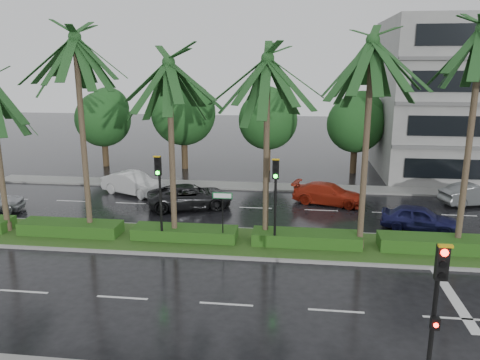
# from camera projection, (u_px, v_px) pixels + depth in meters

# --- Properties ---
(ground) EXTENTS (120.00, 120.00, 0.00)m
(ground) POSITION_uv_depth(u_px,v_px,m) (242.00, 252.00, 22.10)
(ground) COLOR black
(ground) RESTS_ON ground
(far_sidewalk) EXTENTS (40.00, 2.00, 0.12)m
(far_sidewalk) POSITION_uv_depth(u_px,v_px,m) (262.00, 186.00, 33.64)
(far_sidewalk) COLOR gray
(far_sidewalk) RESTS_ON ground
(median) EXTENTS (36.00, 4.00, 0.15)m
(median) POSITION_uv_depth(u_px,v_px,m) (245.00, 242.00, 23.04)
(median) COLOR gray
(median) RESTS_ON ground
(hedge) EXTENTS (35.20, 1.40, 0.60)m
(hedge) POSITION_uv_depth(u_px,v_px,m) (245.00, 235.00, 22.95)
(hedge) COLOR #244D16
(hedge) RESTS_ON median
(lane_markings) EXTENTS (34.00, 13.06, 0.01)m
(lane_markings) POSITION_uv_depth(u_px,v_px,m) (307.00, 259.00, 21.32)
(lane_markings) COLOR silver
(lane_markings) RESTS_ON ground
(palm_row) EXTENTS (26.30, 4.20, 10.73)m
(palm_row) POSITION_uv_depth(u_px,v_px,m) (218.00, 67.00, 21.17)
(palm_row) COLOR #413226
(palm_row) RESTS_ON median
(signal_near) EXTENTS (0.34, 0.45, 4.36)m
(signal_near) POSITION_uv_depth(u_px,v_px,m) (435.00, 315.00, 11.73)
(signal_near) COLOR black
(signal_near) RESTS_ON near_sidewalk
(signal_median_left) EXTENTS (0.34, 0.42, 4.36)m
(signal_median_left) POSITION_uv_depth(u_px,v_px,m) (159.00, 186.00, 22.14)
(signal_median_left) COLOR black
(signal_median_left) RESTS_ON median
(signal_median_right) EXTENTS (0.34, 0.42, 4.36)m
(signal_median_right) POSITION_uv_depth(u_px,v_px,m) (275.00, 190.00, 21.48)
(signal_median_right) COLOR black
(signal_median_right) RESTS_ON median
(street_sign) EXTENTS (0.95, 0.09, 2.60)m
(street_sign) POSITION_uv_depth(u_px,v_px,m) (223.00, 205.00, 22.17)
(street_sign) COLOR black
(street_sign) RESTS_ON median
(bg_trees) EXTENTS (33.06, 5.45, 7.88)m
(bg_trees) POSITION_uv_depth(u_px,v_px,m) (277.00, 114.00, 37.82)
(bg_trees) COLOR #39261A
(bg_trees) RESTS_ON ground
(car_white) EXTENTS (3.30, 4.85, 1.51)m
(car_white) POSITION_uv_depth(u_px,v_px,m) (133.00, 184.00, 31.66)
(car_white) COLOR silver
(car_white) RESTS_ON ground
(car_darkgrey) EXTENTS (3.94, 5.67, 1.44)m
(car_darkgrey) POSITION_uv_depth(u_px,v_px,m) (190.00, 196.00, 28.73)
(car_darkgrey) COLOR black
(car_darkgrey) RESTS_ON ground
(car_red) EXTENTS (3.00, 4.87, 1.32)m
(car_red) POSITION_uv_depth(u_px,v_px,m) (329.00, 194.00, 29.54)
(car_red) COLOR #A72512
(car_red) RESTS_ON ground
(car_blue) EXTENTS (2.48, 4.19, 1.34)m
(car_blue) POSITION_uv_depth(u_px,v_px,m) (419.00, 218.00, 24.84)
(car_blue) COLOR #181A4A
(car_blue) RESTS_ON ground
(car_grey) EXTENTS (2.61, 4.36, 1.36)m
(car_grey) POSITION_uv_depth(u_px,v_px,m) (474.00, 195.00, 29.26)
(car_grey) COLOR #555859
(car_grey) RESTS_ON ground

